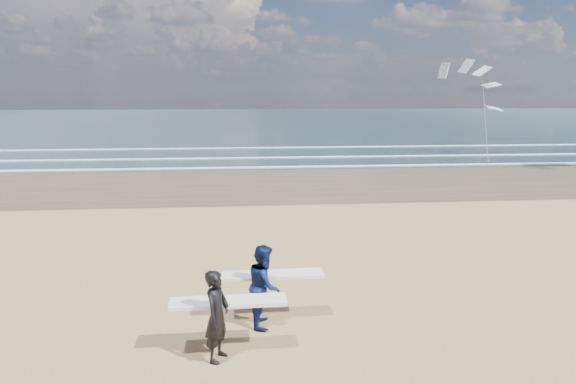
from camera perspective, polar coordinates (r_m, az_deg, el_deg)
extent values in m
cube|color=#463725|center=(33.61, 28.50, 1.54)|extent=(220.00, 12.00, 0.01)
cube|color=#182F35|center=(83.78, 7.65, 7.87)|extent=(220.00, 100.00, 0.02)
cube|color=white|center=(37.64, 24.50, 2.88)|extent=(220.00, 0.50, 0.05)
cube|color=white|center=(41.74, 21.34, 3.86)|extent=(220.00, 0.50, 0.05)
cube|color=white|center=(47.60, 17.87, 4.92)|extent=(220.00, 0.50, 0.05)
imported|color=black|center=(9.71, -7.89, -13.45)|extent=(0.61, 0.74, 1.73)
cube|color=white|center=(9.97, -6.65, -12.00)|extent=(2.21, 0.56, 0.07)
imported|color=#0C1844|center=(10.97, -2.64, -10.31)|extent=(0.74, 0.91, 1.75)
cube|color=white|center=(11.27, -1.70, -9.17)|extent=(2.20, 0.54, 0.07)
cube|color=slate|center=(38.33, 21.35, 3.25)|extent=(0.12, 0.12, 0.10)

